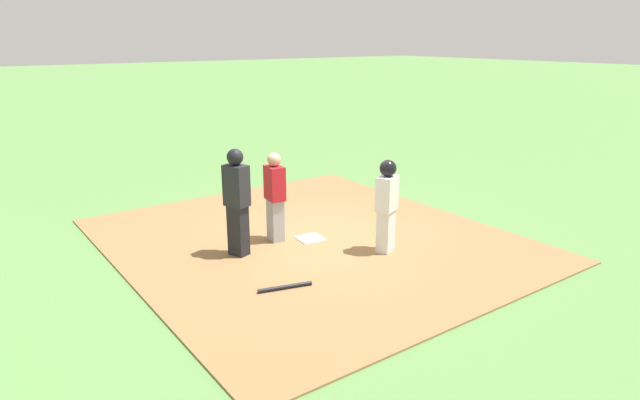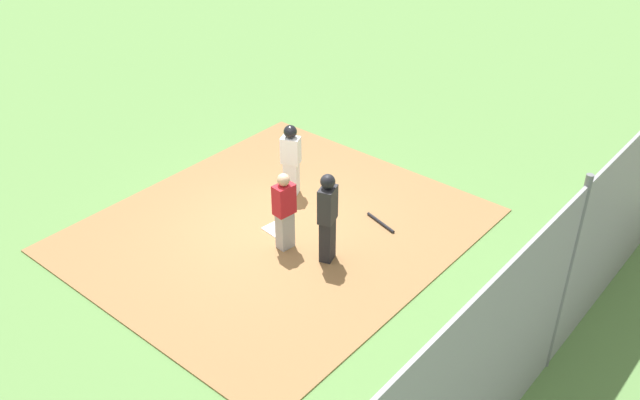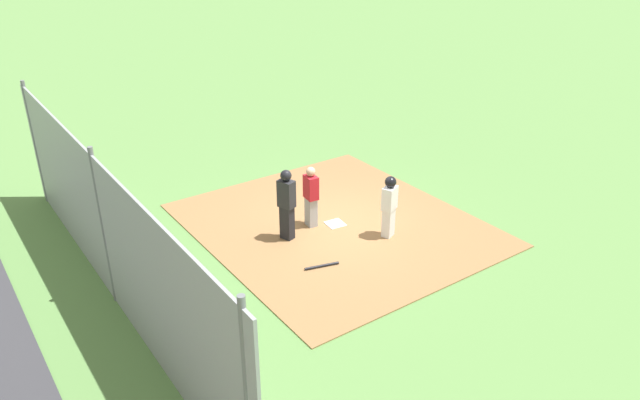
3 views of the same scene
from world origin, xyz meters
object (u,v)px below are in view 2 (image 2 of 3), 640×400
object	(u,v)px
runner	(291,156)
baseball_bat	(381,223)
umpire	(328,216)
catcher	(284,210)
home_plate	(277,229)

from	to	relation	value
runner	baseball_bat	size ratio (longest dim) A/B	1.96
umpire	runner	bearing A→B (deg)	-51.48
catcher	umpire	xyz separation A→B (m)	(0.21, -0.84, 0.13)
home_plate	umpire	xyz separation A→B (m)	(-0.10, -1.36, 0.93)
runner	baseball_bat	world-z (taller)	runner
baseball_bat	catcher	bearing A→B (deg)	77.68
catcher	runner	distance (m)	1.96
umpire	runner	size ratio (longest dim) A/B	1.13
baseball_bat	runner	bearing A→B (deg)	21.82
home_plate	umpire	distance (m)	1.66
home_plate	runner	world-z (taller)	runner
catcher	runner	world-z (taller)	catcher
home_plate	runner	size ratio (longest dim) A/B	0.28
home_plate	runner	xyz separation A→B (m)	(1.21, 0.70, 0.87)
home_plate	catcher	world-z (taller)	catcher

